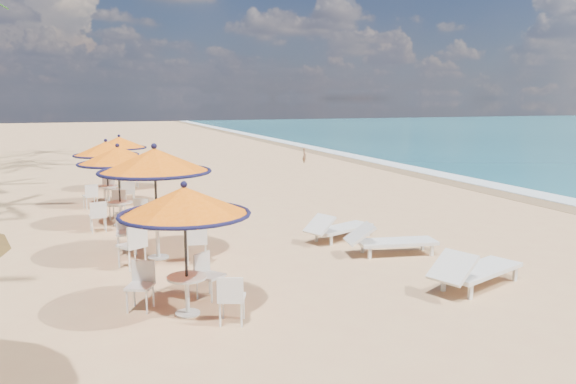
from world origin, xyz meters
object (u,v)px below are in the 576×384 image
(lounger_near, at_px, (474,269))
(lounger_mid, at_px, (388,240))
(station_4, at_px, (120,147))
(station_2, at_px, (118,166))
(lounger_far, at_px, (337,227))
(station_1, at_px, (154,175))
(station_0, at_px, (186,217))
(station_3, at_px, (107,157))

(lounger_near, xyz_separation_m, lounger_mid, (-0.32, 2.55, -0.02))
(station_4, bearing_deg, lounger_near, -69.94)
(station_2, distance_m, lounger_far, 6.25)
(lounger_far, bearing_deg, station_1, 159.13)
(station_1, bearing_deg, lounger_mid, -17.31)
(station_2, bearing_deg, lounger_near, -53.59)
(station_2, xyz_separation_m, lounger_mid, (5.42, -5.22, -1.32))
(lounger_near, distance_m, lounger_mid, 2.57)
(station_1, height_order, station_2, station_1)
(station_0, height_order, lounger_mid, station_0)
(station_0, xyz_separation_m, lounger_near, (5.17, -0.64, -1.24))
(station_2, height_order, lounger_near, station_2)
(station_0, bearing_deg, station_2, 94.49)
(station_2, bearing_deg, station_4, 85.64)
(station_0, distance_m, station_1, 3.45)
(lounger_mid, height_order, lounger_far, lounger_mid)
(station_4, relative_size, lounger_far, 1.04)
(lounger_far, bearing_deg, station_4, 91.67)
(station_0, xyz_separation_m, station_4, (-0.06, 13.69, 0.01))
(lounger_near, bearing_deg, station_0, 153.10)
(station_0, relative_size, station_2, 0.97)
(station_2, height_order, station_4, station_2)
(station_1, height_order, station_4, station_1)
(station_2, distance_m, station_4, 6.57)
(station_0, relative_size, lounger_near, 0.96)
(station_0, distance_m, lounger_far, 5.75)
(station_0, relative_size, lounger_far, 1.08)
(lounger_far, bearing_deg, station_3, 104.40)
(station_3, bearing_deg, station_1, -84.69)
(lounger_mid, bearing_deg, station_0, -147.82)
(station_3, xyz_separation_m, lounger_far, (5.07, -6.92, -1.27))
(station_0, height_order, lounger_far, station_0)
(station_0, height_order, station_2, station_2)
(station_1, bearing_deg, station_3, 95.31)
(station_3, bearing_deg, station_0, -86.13)
(station_2, xyz_separation_m, station_3, (-0.15, 3.30, -0.06))
(station_1, relative_size, station_4, 1.19)
(lounger_near, height_order, lounger_far, lounger_near)
(lounger_near, bearing_deg, station_1, 122.15)
(station_1, relative_size, lounger_mid, 1.19)
(lounger_near, bearing_deg, station_2, 106.55)
(station_1, xyz_separation_m, station_4, (-0.00, 10.24, -0.23))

